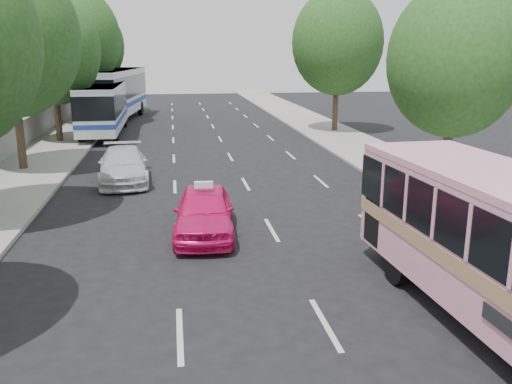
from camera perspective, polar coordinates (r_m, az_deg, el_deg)
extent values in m
plane|color=black|center=(12.84, 0.46, -9.87)|extent=(120.00, 120.00, 0.00)
cube|color=#9E998E|center=(32.65, -20.38, 4.44)|extent=(4.00, 90.00, 0.15)
cube|color=#9E998E|center=(33.61, 9.40, 5.40)|extent=(4.00, 90.00, 0.12)
cube|color=#9E998E|center=(32.94, -23.59, 5.67)|extent=(0.30, 90.00, 1.50)
cylinder|color=#38281E|center=(26.65, -23.63, 6.01)|extent=(0.36, 0.36, 3.80)
ellipsoid|color=#214719|center=(26.44, -24.53, 14.59)|extent=(6.00, 6.00, 6.90)
sphere|color=#214719|center=(26.10, -24.12, 17.30)|extent=(3.90, 3.90, 3.90)
cylinder|color=#38281E|center=(34.39, -20.15, 7.75)|extent=(0.36, 0.36, 3.50)
ellipsoid|color=#214719|center=(34.20, -20.70, 13.87)|extent=(5.52, 5.52, 6.35)
sphere|color=#214719|center=(33.85, -20.29, 15.78)|extent=(3.59, 3.59, 3.59)
cylinder|color=#38281E|center=(42.19, -17.99, 9.37)|extent=(0.36, 0.36, 3.99)
ellipsoid|color=#214719|center=(42.07, -18.45, 15.07)|extent=(6.30, 6.30, 7.24)
sphere|color=#214719|center=(41.76, -18.10, 16.84)|extent=(4.09, 4.09, 4.09)
cylinder|color=#38281E|center=(50.12, -16.80, 10.03)|extent=(0.36, 0.36, 3.72)
ellipsoid|color=#214719|center=(50.01, -17.14, 14.50)|extent=(5.88, 5.88, 6.76)
sphere|color=#214719|center=(49.68, -16.82, 15.89)|extent=(3.82, 3.82, 3.82)
cylinder|color=#38281E|center=(22.52, 19.47, 4.29)|extent=(0.36, 0.36, 3.23)
ellipsoid|color=#214719|center=(22.22, 20.23, 12.94)|extent=(5.10, 5.10, 5.87)
sphere|color=#214719|center=(22.16, 21.79, 15.45)|extent=(3.32, 3.31, 3.31)
cylinder|color=#38281E|center=(37.32, 8.35, 9.18)|extent=(0.36, 0.36, 3.80)
ellipsoid|color=#214719|center=(37.17, 8.59, 15.33)|extent=(6.00, 6.00, 6.90)
sphere|color=#214719|center=(37.04, 9.42, 17.16)|extent=(3.90, 3.90, 3.90)
cylinder|color=black|center=(13.22, 14.65, -7.30)|extent=(0.33, 1.00, 0.99)
cylinder|color=black|center=(14.23, 22.23, -6.35)|extent=(0.33, 1.00, 0.99)
imported|color=#E8146A|center=(16.10, -5.46, -2.05)|extent=(2.05, 4.38, 1.45)
imported|color=silver|center=(23.29, -13.80, 2.74)|extent=(2.34, 4.97, 1.40)
cube|color=silver|center=(37.20, -15.71, 8.75)|extent=(2.40, 10.87, 2.76)
cube|color=black|center=(37.17, -15.75, 9.26)|extent=(2.45, 10.90, 1.36)
cube|color=navy|center=(37.28, -15.64, 7.68)|extent=(2.44, 10.89, 0.27)
cube|color=silver|center=(37.11, -15.86, 10.76)|extent=(2.42, 10.89, 0.13)
cylinder|color=black|center=(40.86, -16.48, 7.22)|extent=(0.30, 1.00, 0.99)
cylinder|color=black|center=(40.66, -13.66, 7.37)|extent=(0.30, 1.00, 0.99)
cylinder|color=black|center=(33.76, -17.93, 5.68)|extent=(0.30, 1.00, 0.99)
cylinder|color=black|center=(33.51, -14.52, 5.86)|extent=(0.30, 1.00, 0.99)
cube|color=silver|center=(44.04, -14.72, 10.17)|extent=(4.23, 13.44, 3.36)
cube|color=black|center=(44.01, -14.75, 10.71)|extent=(4.28, 13.48, 1.65)
cube|color=navy|center=(44.11, -14.65, 9.07)|extent=(4.27, 13.46, 0.33)
cube|color=silver|center=(43.96, -14.85, 12.25)|extent=(4.25, 13.46, 0.15)
cylinder|color=black|center=(48.52, -15.04, 8.52)|extent=(0.48, 1.24, 1.21)
cylinder|color=black|center=(48.04, -12.08, 8.64)|extent=(0.48, 1.24, 1.21)
cylinder|color=black|center=(40.01, -17.69, 7.14)|extent=(0.48, 1.24, 1.21)
cylinder|color=black|center=(39.43, -14.14, 7.29)|extent=(0.48, 1.24, 1.21)
cube|color=silver|center=(15.89, -5.54, 0.77)|extent=(0.56, 0.22, 0.18)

